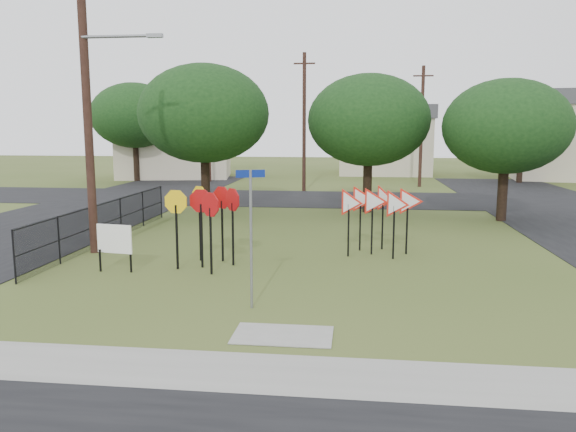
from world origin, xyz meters
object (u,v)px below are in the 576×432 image
Objects in this scene: yield_sign_cluster at (378,204)px; info_board at (114,240)px; street_name_sign at (251,231)px; stop_sign_cluster at (207,208)px.

yield_sign_cluster is 2.05× the size of info_board.
info_board is (-4.55, 2.81, -0.90)m from street_name_sign.
stop_sign_cluster is at bearing -155.66° from yield_sign_cluster.
street_name_sign is at bearing -61.77° from stop_sign_cluster.
street_name_sign reaches higher than yield_sign_cluster.
street_name_sign is 1.12× the size of yield_sign_cluster.
stop_sign_cluster is 0.83× the size of yield_sign_cluster.
yield_sign_cluster is 8.37m from info_board.
yield_sign_cluster is (5.14, 2.33, -0.10)m from stop_sign_cluster.
yield_sign_cluster reaches higher than info_board.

